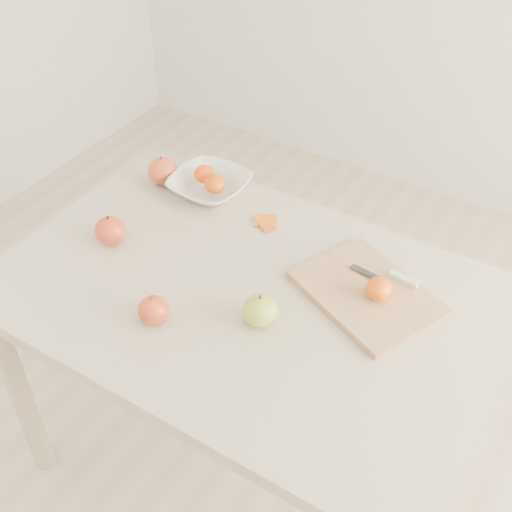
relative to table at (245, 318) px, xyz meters
The scene contains 14 objects.
ground 0.65m from the table, ahead, with size 3.50×3.50×0.00m, color #C6B293.
table is the anchor object (origin of this frame).
cutting_board 0.31m from the table, 27.66° to the left, with size 0.33×0.24×0.02m, color tan.
board_tangerine 0.35m from the table, 23.49° to the left, with size 0.06×0.06×0.05m, color #D15A07.
fruit_bowl 0.44m from the table, 136.75° to the left, with size 0.22×0.22×0.05m, color white.
bowl_tangerine_near 0.47m from the table, 138.03° to the left, with size 0.06×0.06×0.05m, color #D74D07.
bowl_tangerine_far 0.41m from the table, 135.32° to the left, with size 0.06×0.06×0.05m, color #CD5007.
orange_peel_a 0.29m from the table, 110.75° to the left, with size 0.06×0.04×0.00m, color #D2590E.
orange_peel_b 0.27m from the table, 109.38° to the left, with size 0.04×0.04×0.00m, color #C6490D.
paring_knife 0.39m from the table, 34.04° to the left, with size 0.17×0.05×0.01m.
apple_green 0.18m from the table, 39.62° to the right, with size 0.08×0.08×0.07m, color olive.
apple_red_a 0.54m from the table, 150.09° to the left, with size 0.09×0.09×0.08m, color maroon.
apple_red_e 0.26m from the table, 121.85° to the right, with size 0.07×0.07×0.07m, color #A61218.
apple_red_d 0.42m from the table, behind, with size 0.08×0.08×0.07m, color maroon.
Camera 1 is at (0.62, -0.94, 1.82)m, focal length 45.00 mm.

